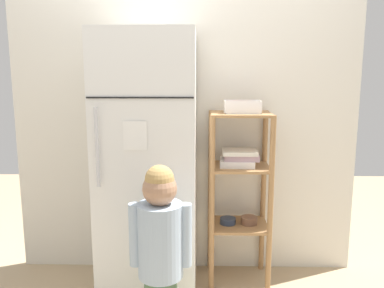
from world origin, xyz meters
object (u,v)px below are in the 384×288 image
(pantry_shelf_unit, at_px, (239,180))
(fruit_bin, at_px, (243,108))
(child_standing, at_px, (160,240))
(refrigerator, at_px, (149,167))

(pantry_shelf_unit, bearing_deg, fruit_bin, -57.69)
(child_standing, relative_size, pantry_shelf_unit, 0.84)
(pantry_shelf_unit, distance_m, fruit_bin, 0.49)
(refrigerator, relative_size, pantry_shelf_unit, 1.43)
(refrigerator, distance_m, child_standing, 0.62)
(refrigerator, bearing_deg, child_standing, -77.46)
(child_standing, xyz_separation_m, fruit_bin, (0.48, 0.69, 0.61))
(child_standing, bearing_deg, fruit_bin, 55.16)
(pantry_shelf_unit, bearing_deg, child_standing, -123.25)
(refrigerator, relative_size, fruit_bin, 7.20)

